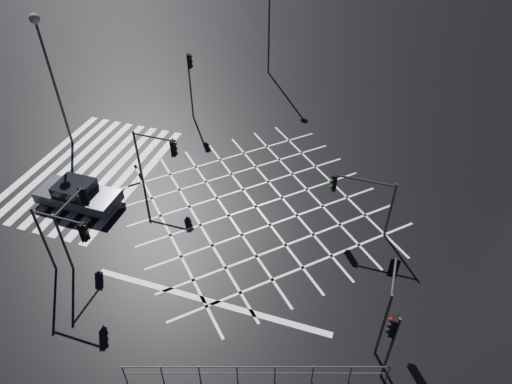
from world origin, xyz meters
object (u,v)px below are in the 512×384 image
object	(u,v)px
traffic_light_sw_cross	(190,73)
traffic_light_se_cross	(66,233)
street_lamp_east	(45,52)
traffic_light_se_main	(75,212)
traffic_light_ne_cross	(391,336)
traffic_light_median_north	(357,191)
traffic_light_median_south	(159,150)
traffic_light_ne_main	(390,288)
waiting_car	(78,194)

from	to	relation	value
traffic_light_sw_cross	traffic_light_se_cross	distance (m)	14.51
traffic_light_sw_cross	street_lamp_east	bearing A→B (deg)	-138.52
traffic_light_sw_cross	traffic_light_se_main	world-z (taller)	traffic_light_sw_cross
traffic_light_ne_cross	traffic_light_median_north	xyz separation A→B (m)	(-7.52, -2.24, -0.18)
traffic_light_median_south	street_lamp_east	distance (m)	8.71
traffic_light_median_north	traffic_light_ne_main	world-z (taller)	traffic_light_ne_main
traffic_light_se_cross	street_lamp_east	xyz separation A→B (m)	(-9.13, -6.99, 3.25)
traffic_light_sw_cross	traffic_light_se_cross	xyz separation A→B (m)	(14.47, 0.94, -0.49)
traffic_light_ne_main	traffic_light_ne_cross	bearing A→B (deg)	-173.39
traffic_light_ne_main	traffic_light_se_main	bearing A→B (deg)	89.71
traffic_light_ne_main	traffic_light_median_south	distance (m)	13.46
traffic_light_se_main	traffic_light_ne_main	xyz separation A→B (m)	(0.07, 13.63, 0.15)
traffic_light_sw_cross	traffic_light_ne_cross	bearing A→B (deg)	-46.79
traffic_light_ne_main	waiting_car	size ratio (longest dim) A/B	0.82
traffic_light_sw_cross	traffic_light_median_north	bearing A→B (deg)	-32.35
traffic_light_se_main	traffic_light_ne_main	distance (m)	13.63
traffic_light_se_cross	street_lamp_east	distance (m)	11.94
traffic_light_median_north	traffic_light_se_cross	bearing A→B (deg)	32.21
traffic_light_ne_cross	traffic_light_median_north	size ratio (longest dim) A/B	1.11
traffic_light_se_main	traffic_light_sw_cross	bearing A→B (deg)	1.33
traffic_light_ne_cross	traffic_light_median_north	world-z (taller)	traffic_light_ne_cross
traffic_light_ne_main	traffic_light_median_south	bearing A→B (deg)	66.13
traffic_light_se_main	street_lamp_east	xyz separation A→B (m)	(-7.67, -6.35, 3.53)
traffic_light_median_north	traffic_light_median_south	size ratio (longest dim) A/B	0.93
traffic_light_sw_cross	traffic_light_median_north	distance (m)	14.14
traffic_light_median_south	waiting_car	world-z (taller)	traffic_light_median_south
traffic_light_ne_main	traffic_light_se_cross	bearing A→B (deg)	96.09
traffic_light_ne_main	traffic_light_median_north	bearing A→B (deg)	20.00
traffic_light_sw_cross	traffic_light_ne_main	size ratio (longest dim) A/B	1.27
traffic_light_ne_main	traffic_light_median_south	size ratio (longest dim) A/B	1.03
street_lamp_east	traffic_light_se_cross	bearing A→B (deg)	37.43
traffic_light_median_north	traffic_light_ne_main	xyz separation A→B (m)	(5.53, 2.01, 0.21)
traffic_light_ne_cross	traffic_light_median_south	xyz separation A→B (m)	(-7.44, -12.54, -0.02)
street_lamp_east	waiting_car	bearing A→B (deg)	39.13
traffic_light_ne_cross	traffic_light_se_main	size ratio (longest dim) A/B	1.07
traffic_light_ne_cross	traffic_light_se_main	xyz separation A→B (m)	(-2.06, -13.86, -0.12)
traffic_light_sw_cross	traffic_light_ne_main	xyz separation A→B (m)	(13.08, 13.94, -0.62)
traffic_light_median_south	street_lamp_east	size ratio (longest dim) A/B	0.43
traffic_light_median_north	waiting_car	bearing A→B (deg)	10.61
traffic_light_median_north	waiting_car	distance (m)	14.38
traffic_light_se_cross	traffic_light_ne_main	bearing A→B (deg)	6.09
traffic_light_ne_main	traffic_light_se_cross	distance (m)	13.07
traffic_light_ne_cross	traffic_light_ne_main	world-z (taller)	traffic_light_ne_cross
traffic_light_ne_cross	street_lamp_east	bearing A→B (deg)	-25.72
traffic_light_se_main	traffic_light_se_cross	bearing A→B (deg)	-156.24
waiting_car	traffic_light_se_main	bearing A→B (deg)	-49.61
traffic_light_ne_main	waiting_car	bearing A→B (deg)	79.75
traffic_light_median_south	waiting_car	bearing A→B (deg)	-145.67
traffic_light_median_south	traffic_light_sw_cross	bearing A→B (deg)	101.99
traffic_light_se_main	traffic_light_median_north	xyz separation A→B (m)	(-5.46, 11.62, -0.07)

